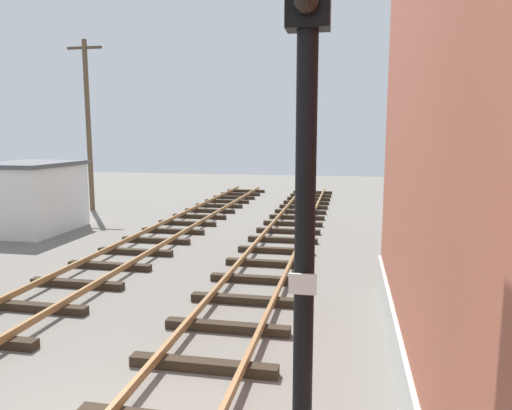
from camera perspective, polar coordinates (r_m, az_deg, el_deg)
signal_mast at (r=4.09m, az=5.95°, el=5.09°), size 0.36×0.40×5.79m
control_hut at (r=20.89m, az=-25.19°, el=0.89°), size 3.00×3.80×2.76m
parked_car_red at (r=31.62m, az=-26.73°, el=2.22°), size 4.20×2.04×1.76m
utility_pole_far at (r=25.54m, az=-19.38°, el=9.23°), size 1.80×0.24×8.41m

